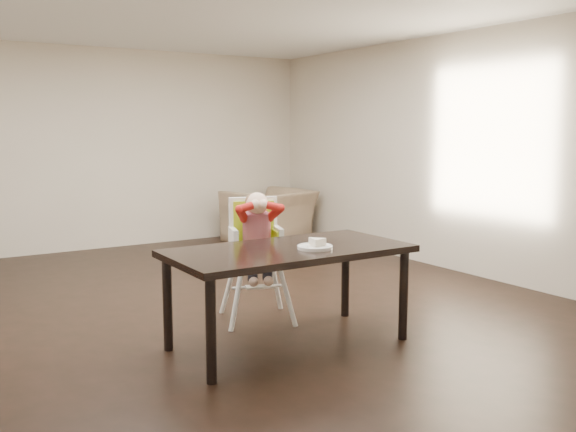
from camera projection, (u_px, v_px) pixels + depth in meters
name	position (u px, v px, depth m)	size (l,w,h in m)	color
ground	(219.00, 307.00, 5.88)	(7.00, 7.00, 0.00)	black
room_walls	(215.00, 103.00, 5.63)	(6.02, 7.02, 2.71)	beige
dining_table	(289.00, 258.00, 4.79)	(1.80, 0.90, 0.75)	black
high_chair	(256.00, 230.00, 5.44)	(0.58, 0.58, 1.10)	white
plate	(316.00, 245.00, 4.74)	(0.31, 0.31, 0.08)	white
armchair	(269.00, 207.00, 9.33)	(1.13, 0.73, 0.98)	#9C8263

